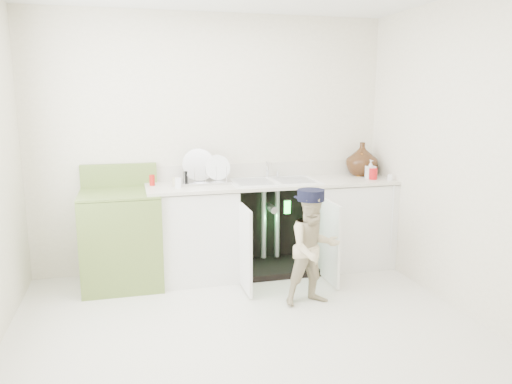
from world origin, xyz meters
TOP-DOWN VIEW (x-y plane):
  - ground at (0.00, 0.00)m, footprint 3.50×3.50m
  - room_shell at (0.00, 0.00)m, footprint 6.00×5.50m
  - counter_run at (0.59, 1.21)m, footprint 2.44×1.02m
  - avocado_stove at (-0.90, 1.18)m, footprint 0.70×0.65m
  - repair_worker at (0.64, 0.33)m, footprint 0.50×0.74m

SIDE VIEW (x-z plane):
  - ground at x=0.00m, z-range 0.00..0.00m
  - avocado_stove at x=-0.90m, z-range -0.09..1.00m
  - counter_run at x=0.59m, z-range -0.14..1.10m
  - repair_worker at x=0.64m, z-range 0.00..0.98m
  - room_shell at x=0.00m, z-range 0.62..1.88m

